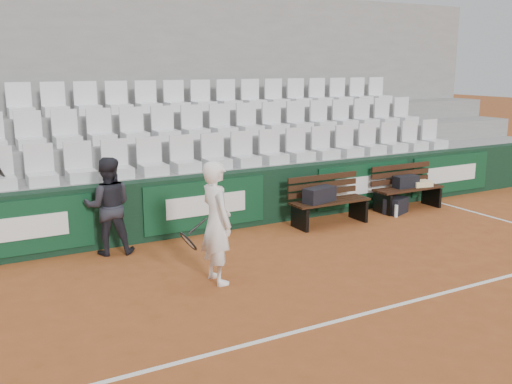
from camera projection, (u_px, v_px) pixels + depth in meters
name	position (u px, v px, depth m)	size (l,w,h in m)	color
ground	(357.00, 316.00, 6.59)	(80.00, 80.00, 0.00)	#9B4D23
court_baseline	(357.00, 316.00, 6.58)	(18.00, 0.06, 0.01)	white
back_barrier	(216.00, 202.00, 9.92)	(18.00, 0.34, 1.00)	black
grandstand_tier_front	(198.00, 195.00, 10.43)	(18.00, 0.95, 1.00)	gray
grandstand_tier_mid	(179.00, 175.00, 11.19)	(18.00, 0.95, 1.45)	gray
grandstand_tier_back	(162.00, 157.00, 11.95)	(18.00, 0.95, 1.90)	gray
grandstand_rear_wall	(150.00, 95.00, 12.22)	(18.00, 0.30, 4.40)	gray
seat_row_front	(201.00, 152.00, 10.10)	(11.90, 0.44, 0.63)	silver
seat_row_mid	(181.00, 122.00, 10.81)	(11.90, 0.44, 0.63)	silver
seat_row_back	(163.00, 96.00, 11.53)	(11.90, 0.44, 0.63)	white
bench_left	(330.00, 212.00, 10.31)	(1.50, 0.56, 0.45)	black
bench_right	(408.00, 198.00, 11.38)	(1.50, 0.56, 0.45)	#341B0F
sports_bag_left	(320.00, 195.00, 10.10)	(0.62, 0.27, 0.27)	black
sports_bag_right	(406.00, 182.00, 11.30)	(0.51, 0.24, 0.24)	black
towel	(421.00, 183.00, 11.43)	(0.39, 0.28, 0.11)	beige
sports_bag_ground	(396.00, 206.00, 11.09)	(0.51, 0.31, 0.31)	black
water_bottle_near	(307.00, 217.00, 10.45)	(0.06, 0.06, 0.22)	silver
water_bottle_far	(396.00, 211.00, 10.81)	(0.07, 0.07, 0.24)	silver
tennis_player	(216.00, 222.00, 7.46)	(0.70, 0.61, 1.64)	white
ball_kid	(108.00, 206.00, 8.61)	(0.73, 0.57, 1.50)	#212129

